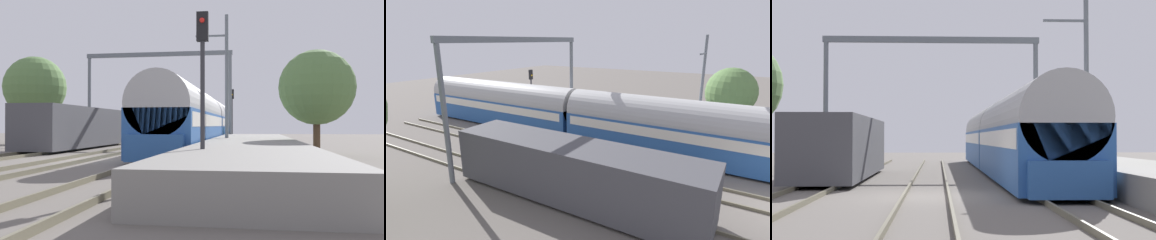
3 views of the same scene
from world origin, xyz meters
The scene contains 8 objects.
platform centered at (7.95, 2.00, 0.45)m, with size 4.40×28.00×0.90m.
passenger_train centered at (4.14, 13.84, 1.97)m, with size 2.93×32.85×3.82m.
freight_car centered at (-4.14, 8.83, 1.47)m, with size 2.80×13.00×2.70m.
person_crossing centered at (5.51, 14.97, 1.03)m, with size 0.38×0.46×1.73m.
railway_signal_far centered at (6.05, 19.91, 3.20)m, with size 0.36×0.30×5.00m.
catenary_gantry centered at (0.00, 15.47, 5.64)m, with size 12.67×0.28×7.86m.
catenary_pole_east_mid centered at (6.49, 5.02, 4.15)m, with size 1.90×0.20×8.00m.
tree_east_background centered at (11.31, 3.53, 3.59)m, with size 3.91×3.91×5.56m.
Camera 2 is at (-15.40, 1.61, 7.65)m, focal length 27.94 mm.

